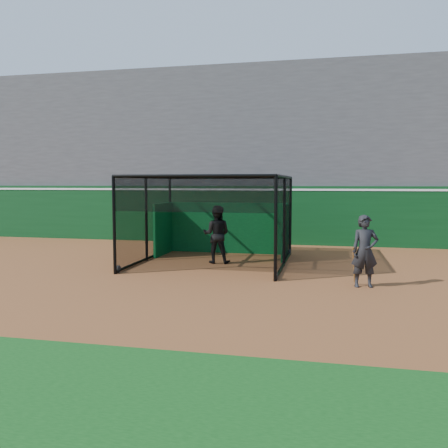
# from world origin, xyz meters

# --- Properties ---
(ground) EXTENTS (120.00, 120.00, 0.00)m
(ground) POSITION_xyz_m (0.00, 0.00, 0.00)
(ground) COLOR brown
(ground) RESTS_ON ground
(outfield_wall) EXTENTS (50.00, 0.50, 2.50)m
(outfield_wall) POSITION_xyz_m (0.00, 8.50, 1.29)
(outfield_wall) COLOR #0A3A16
(outfield_wall) RESTS_ON ground
(grandstand) EXTENTS (50.00, 7.85, 8.95)m
(grandstand) POSITION_xyz_m (0.00, 12.27, 4.48)
(grandstand) COLOR #4C4C4F
(grandstand) RESTS_ON ground
(batting_cage) EXTENTS (4.74, 5.01, 2.83)m
(batting_cage) POSITION_xyz_m (-0.31, 3.12, 1.41)
(batting_cage) COLOR black
(batting_cage) RESTS_ON ground
(batter) EXTENTS (0.97, 0.77, 1.90)m
(batter) POSITION_xyz_m (-0.21, 3.16, 0.95)
(batter) COLOR black
(batter) RESTS_ON ground
(on_deck_player) EXTENTS (0.74, 0.55, 1.84)m
(on_deck_player) POSITION_xyz_m (4.30, 0.44, 0.92)
(on_deck_player) COLOR black
(on_deck_player) RESTS_ON ground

